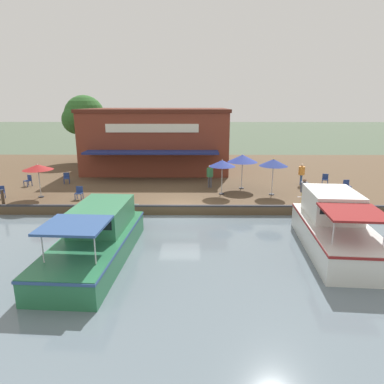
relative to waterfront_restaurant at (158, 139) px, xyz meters
The scene contains 21 objects.
ground_plane 13.97m from the waterfront_restaurant, 11.16° to the left, with size 220.00×220.00×0.00m, color #4C5B47.
quay_deck 4.69m from the waterfront_restaurant, 48.96° to the left, with size 22.00×56.00×0.60m, color brown.
quay_edge_fender 13.73m from the waterfront_restaurant, 11.24° to the left, with size 0.20×50.40×0.10m, color #2D2D33.
waterfront_restaurant is the anchor object (origin of this frame).
patio_umbrella_mid_patio_right 11.05m from the waterfront_restaurant, 39.64° to the left, with size 2.19×2.19×2.58m.
patio_umbrella_far_corner 13.62m from the waterfront_restaurant, 40.87° to the left, with size 1.95×1.95×2.55m.
patio_umbrella_back_row 11.54m from the waterfront_restaurant, 28.09° to the left, with size 1.81×1.81×2.45m.
patio_umbrella_near_quay_edge 13.05m from the waterfront_restaurant, 32.02° to the right, with size 1.96×1.96×2.28m.
cafe_chair_beside_entrance 12.46m from the waterfront_restaurant, 19.74° to the right, with size 0.44×0.44×0.85m.
cafe_chair_back_row_seat 12.35m from the waterfront_restaurant, 49.82° to the right, with size 0.59×0.59×0.85m.
cafe_chair_far_corner_seat 17.43m from the waterfront_restaurant, 57.04° to the left, with size 0.47×0.47×0.85m.
cafe_chair_facing_river 9.87m from the waterfront_restaurant, 43.91° to the right, with size 0.55×0.55×0.85m.
cafe_chair_under_first_umbrella 15.70m from the waterfront_restaurant, 62.17° to the left, with size 0.56×0.56×0.85m.
cafe_chair_mid_patio 14.98m from the waterfront_restaurant, 39.44° to the right, with size 0.55×0.55×0.85m.
person_at_quay_edge 9.60m from the waterfront_restaurant, 29.73° to the left, with size 0.49×0.49×1.72m.
person_near_entrance 16.41m from the waterfront_restaurant, 39.54° to the left, with size 0.46×0.46×1.64m.
person_mid_patio 14.03m from the waterfront_restaurant, 58.22° to the left, with size 0.47×0.47×1.67m.
motorboat_mid_row 18.83m from the waterfront_restaurant, ahead, with size 9.12×3.26×2.35m.
motorboat_fourth_along 20.51m from the waterfront_restaurant, 30.11° to the left, with size 8.27×3.39×2.59m.
mooring_post 15.62m from the waterfront_restaurant, 33.15° to the right, with size 0.22×0.22×0.99m.
tree_downstream_bank 9.58m from the waterfront_restaurant, 115.21° to the right, with size 4.48×4.26×7.05m.
Camera 1 is at (20.09, 0.89, 6.79)m, focal length 32.00 mm.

